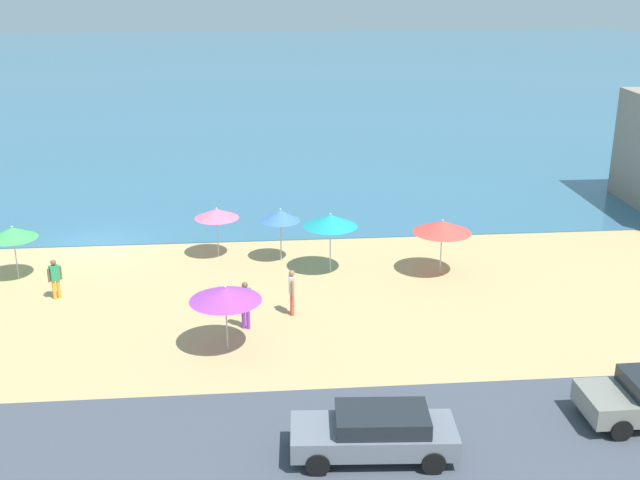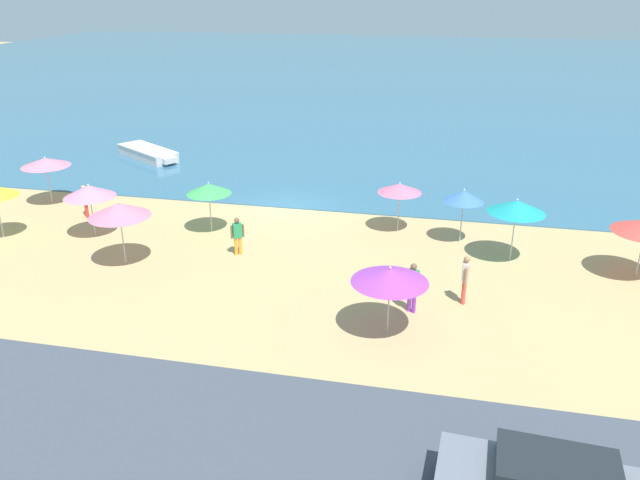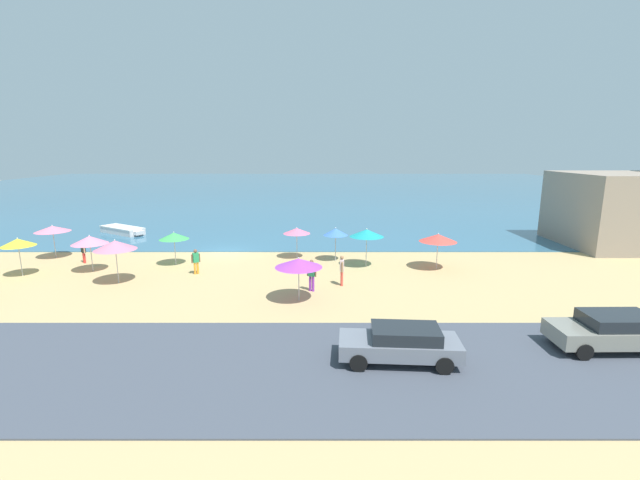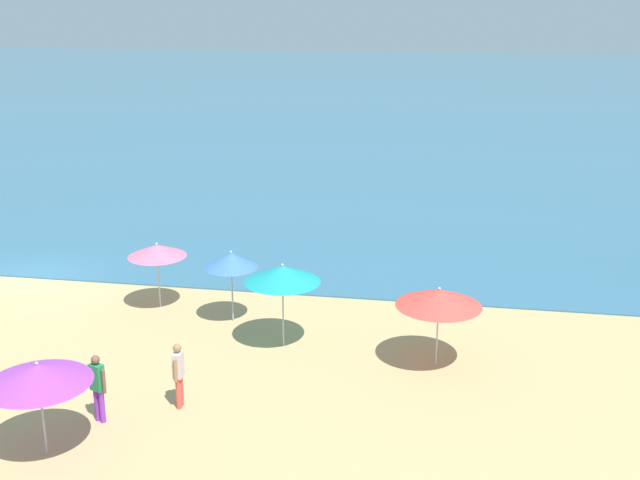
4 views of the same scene
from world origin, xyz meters
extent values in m
plane|color=tan|center=(0.00, 0.00, 0.00)|extent=(160.00, 160.00, 0.00)
cube|color=#346685|center=(0.00, 55.00, 0.03)|extent=(150.00, 110.00, 0.05)
cube|color=#424854|center=(0.00, -18.00, 0.03)|extent=(80.00, 8.00, 0.06)
cylinder|color=#B2B2B7|center=(-2.49, -3.73, 0.93)|extent=(0.05, 0.05, 1.86)
cone|color=#41B057|center=(-2.49, -3.73, 2.04)|extent=(2.00, 2.00, 0.46)
sphere|color=silver|center=(-2.49, -3.73, 2.29)|extent=(0.08, 0.08, 0.08)
cylinder|color=#B2B2B7|center=(5.80, -1.85, 0.94)|extent=(0.05, 0.05, 1.88)
cone|color=pink|center=(5.80, -1.85, 2.04)|extent=(1.97, 1.97, 0.41)
sphere|color=silver|center=(5.80, -1.85, 2.27)|extent=(0.08, 0.08, 0.08)
cylinder|color=#B2B2B7|center=(6.38, -10.92, 0.94)|extent=(0.05, 0.05, 1.88)
cone|color=purple|center=(6.38, -10.92, 2.06)|extent=(2.46, 2.46, 0.46)
sphere|color=silver|center=(6.38, -10.92, 2.32)|extent=(0.08, 0.08, 0.08)
cylinder|color=#B2B2B7|center=(-4.55, -7.83, 1.04)|extent=(0.05, 0.05, 2.09)
cone|color=pink|center=(-4.55, -7.83, 2.31)|extent=(2.42, 2.42, 0.55)
sphere|color=silver|center=(-4.55, -7.83, 2.62)|extent=(0.08, 0.08, 0.08)
cylinder|color=#B2B2B7|center=(-11.93, -1.82, 1.01)|extent=(0.05, 0.05, 2.02)
cone|color=pink|center=(-11.93, -1.82, 2.18)|extent=(2.39, 2.39, 0.42)
sphere|color=silver|center=(-11.93, -1.82, 2.42)|extent=(0.08, 0.08, 0.08)
cylinder|color=#B2B2B7|center=(-11.28, -6.40, 0.99)|extent=(0.05, 0.05, 1.98)
cylinder|color=#B2B2B7|center=(10.62, -4.16, 1.06)|extent=(0.05, 0.05, 2.13)
cone|color=teal|center=(10.62, -4.16, 2.33)|extent=(2.30, 2.30, 0.50)
sphere|color=silver|center=(10.62, -4.16, 2.61)|extent=(0.08, 0.08, 0.08)
cylinder|color=#B2B2B7|center=(15.27, -4.74, 0.96)|extent=(0.05, 0.05, 1.91)
cylinder|color=#B2B2B7|center=(8.59, -2.60, 0.96)|extent=(0.05, 0.05, 1.91)
cone|color=#3D71CF|center=(8.59, -2.60, 2.11)|extent=(1.74, 1.74, 0.49)
sphere|color=silver|center=(8.59, -2.60, 2.39)|extent=(0.08, 0.08, 0.08)
cylinder|color=#B2B2B7|center=(-7.37, -5.37, 0.94)|extent=(0.05, 0.05, 1.89)
cone|color=pink|center=(-7.37, -5.37, 2.10)|extent=(2.24, 2.24, 0.53)
sphere|color=silver|center=(-7.37, -5.37, 2.39)|extent=(0.08, 0.08, 0.08)
cylinder|color=orange|center=(-0.50, -6.01, 0.39)|extent=(0.14, 0.14, 0.78)
cylinder|color=orange|center=(-0.35, -5.91, 0.39)|extent=(0.14, 0.14, 0.78)
cube|color=#299258|center=(-0.42, -5.96, 1.08)|extent=(0.42, 0.38, 0.61)
sphere|color=brown|center=(-0.42, -5.96, 1.52)|extent=(0.22, 0.22, 0.22)
cylinder|color=brown|center=(-0.62, -6.09, 1.03)|extent=(0.09, 0.09, 0.55)
cylinder|color=brown|center=(-0.22, -5.83, 1.03)|extent=(0.09, 0.09, 0.55)
cylinder|color=#F63933|center=(-9.12, -3.18, 0.38)|extent=(0.14, 0.14, 0.76)
cylinder|color=#F63933|center=(-9.00, -3.31, 0.38)|extent=(0.14, 0.14, 0.76)
cube|color=black|center=(-9.06, -3.25, 1.06)|extent=(0.41, 0.41, 0.60)
sphere|color=tan|center=(-9.06, -3.25, 1.49)|extent=(0.22, 0.22, 0.22)
cylinder|color=tan|center=(-9.23, -3.07, 1.01)|extent=(0.09, 0.09, 0.54)
cylinder|color=tan|center=(-8.90, -3.42, 1.01)|extent=(0.09, 0.09, 0.54)
cylinder|color=purple|center=(6.94, -9.31, 0.44)|extent=(0.14, 0.14, 0.88)
cylinder|color=purple|center=(7.10, -9.38, 0.44)|extent=(0.14, 0.14, 0.88)
cube|color=#278750|center=(7.02, -9.34, 1.23)|extent=(0.42, 0.35, 0.70)
sphere|color=brown|center=(7.02, -9.34, 1.71)|extent=(0.22, 0.22, 0.22)
cylinder|color=brown|center=(6.80, -9.25, 1.18)|extent=(0.09, 0.09, 0.63)
cylinder|color=brown|center=(7.24, -9.44, 1.18)|extent=(0.09, 0.09, 0.63)
cylinder|color=#F14C40|center=(8.76, -8.39, 0.43)|extent=(0.14, 0.14, 0.87)
cylinder|color=#F14C40|center=(8.76, -8.21, 0.43)|extent=(0.14, 0.14, 0.87)
cube|color=beige|center=(8.76, -8.30, 1.21)|extent=(0.23, 0.37, 0.69)
sphere|color=#A1744E|center=(8.76, -8.30, 1.68)|extent=(0.22, 0.22, 0.22)
cylinder|color=#A1744E|center=(8.77, -8.54, 1.16)|extent=(0.09, 0.09, 0.62)
cylinder|color=#A1744E|center=(8.75, -8.06, 1.16)|extent=(0.09, 0.09, 0.62)
cube|color=#1E2328|center=(10.63, -17.64, 1.19)|extent=(2.58, 1.67, 0.46)
cylinder|color=black|center=(8.96, -16.72, 0.38)|extent=(0.65, 0.26, 0.64)
cube|color=silver|center=(-11.18, 7.35, 0.33)|extent=(4.87, 3.96, 0.56)
cube|color=silver|center=(-9.02, 5.94, 0.39)|extent=(0.86, 0.99, 0.34)
cube|color=silver|center=(-11.18, 7.35, 0.65)|extent=(4.92, 4.03, 0.08)
camera|label=1|loc=(7.34, -35.86, 12.83)|focal=45.00mm
camera|label=2|loc=(7.98, -28.50, 10.51)|focal=35.00mm
camera|label=3|loc=(7.48, -32.29, 7.79)|focal=24.00mm
camera|label=4|loc=(15.53, -26.08, 10.49)|focal=45.00mm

